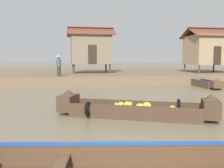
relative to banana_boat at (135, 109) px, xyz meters
The scene contains 7 objects.
ground_plane 4.65m from the banana_boat, 107.95° to the left, with size 300.00×300.00×0.00m, color #7A6B51.
riverbank_strip 20.20m from the banana_boat, 94.06° to the left, with size 160.00×20.00×0.76m, color #756047.
banana_boat is the anchor object (origin of this frame).
fishing_skiff_distant 11.94m from the banana_boat, 47.68° to the left, with size 1.26×4.68×0.79m.
stilt_house_left 16.37m from the banana_boat, 89.31° to the left, with size 4.50×3.13×4.47m.
stilt_house_mid_left 19.55m from the banana_boat, 51.14° to the left, with size 4.57×3.85×4.58m.
vendor_person 11.87m from the banana_boat, 103.88° to the left, with size 0.44×0.44×1.66m.
Camera 1 is at (-1.07, -2.95, 2.04)m, focal length 40.18 mm.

